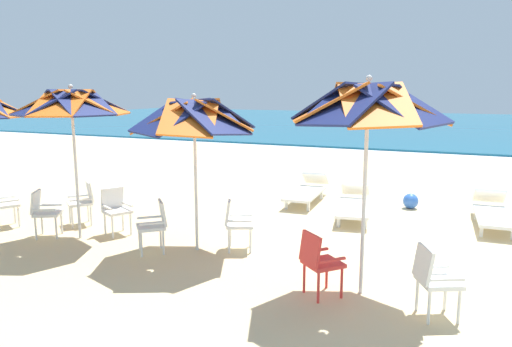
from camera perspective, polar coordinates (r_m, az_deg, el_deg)
name	(u,v)px	position (r m, az deg, el deg)	size (l,w,h in m)	color
ground_plane	(392,233)	(9.43, 16.01, -6.82)	(80.00, 80.00, 0.00)	beige
sea	(451,125)	(39.50, 22.33, 5.44)	(80.00, 36.00, 0.10)	#19607F
surf_foam	(435,154)	(21.29, 20.66, 2.16)	(80.00, 0.70, 0.01)	white
beach_umbrella_0	(368,106)	(6.13, 13.26, 7.83)	(2.03, 2.03, 2.84)	silver
plastic_chair_0	(433,277)	(6.07, 20.47, -11.57)	(0.61, 0.60, 0.87)	white
plastic_chair_1	(319,260)	(6.30, 7.51, -10.23)	(0.63, 0.63, 0.87)	red
beach_umbrella_1	(194,118)	(7.77, -7.40, 6.66)	(2.11, 2.11, 2.61)	silver
plastic_chair_2	(236,221)	(8.00, -2.42, -5.73)	(0.60, 0.58, 0.87)	white
plastic_chair_3	(155,223)	(8.06, -12.02, -5.83)	(0.63, 0.63, 0.87)	white
beach_umbrella_2	(72,104)	(8.95, -21.22, 7.72)	(1.99, 1.99, 2.76)	silver
plastic_chair_4	(116,208)	(9.27, -16.47, -3.96)	(0.61, 0.59, 0.87)	white
plastic_chair_5	(83,200)	(10.10, -19.99, -3.01)	(0.63, 0.63, 0.87)	white
plastic_chair_6	(44,210)	(9.51, -24.07, -4.06)	(0.62, 0.61, 0.87)	white
plastic_chair_8	(2,203)	(10.53, -28.16, -3.09)	(0.60, 0.61, 0.87)	white
sun_lounger_0	(493,212)	(10.52, 26.49, -4.18)	(0.75, 2.18, 0.62)	white
sun_lounger_1	(354,204)	(10.30, 11.62, -3.60)	(1.00, 2.22, 0.62)	white
sun_lounger_2	(307,191)	(11.49, 6.12, -2.04)	(0.75, 2.18, 0.62)	white
beach_ball	(411,201)	(11.39, 18.03, -3.15)	(0.35, 0.35, 0.35)	blue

